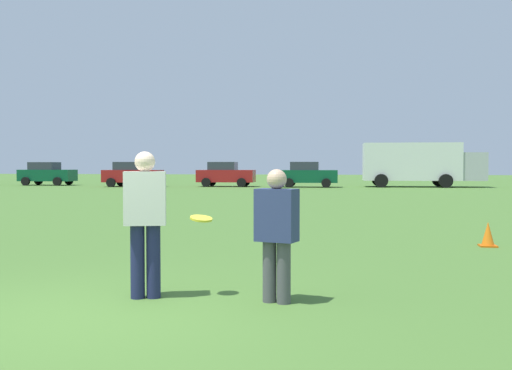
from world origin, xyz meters
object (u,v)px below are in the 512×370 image
Objects in this scene: player_defender at (277,228)px; frisbee at (201,218)px; parked_car_center at (132,174)px; box_truck at (420,163)px; traffic_cone at (488,235)px; player_thrower at (145,216)px; parked_car_near_right at (307,174)px; parked_car_mid_left at (47,174)px; parked_car_mid_right at (225,174)px.

player_defender is 5.54× the size of frisbee.
parked_car_center is at bearing 112.88° from frisbee.
player_defender is at bearing -98.64° from box_truck.
traffic_cone is 34.35m from parked_car_center.
player_thrower is 1.13× the size of player_defender.
parked_car_mid_left is at bearing 178.21° from parked_car_near_right.
parked_car_mid_left is at bearing 122.71° from player_defender.
box_truck reaches higher than parked_car_near_right.
box_truck reaches higher than player_thrower.
parked_car_center reaches higher than player_defender.
parked_car_mid_left is 1.00× the size of parked_car_mid_right.
player_thrower is 0.41× the size of parked_car_center.
parked_car_mid_right is (14.53, -0.43, 0.00)m from parked_car_mid_left.
parked_car_center is (-18.66, 28.83, 0.69)m from traffic_cone.
player_thrower is at bearing -100.99° from box_truck.
parked_car_mid_left is 20.62m from parked_car_near_right.
box_truck reaches higher than parked_car_mid_left.
parked_car_center is at bearing -168.48° from parked_car_mid_right.
parked_car_near_right is at bearing 101.03° from traffic_cone.
player_thrower is at bearing -133.58° from traffic_cone.
parked_car_near_right reaches higher than player_thrower.
frisbee reaches higher than traffic_cone.
parked_car_mid_right is at bearing 103.50° from player_defender.
parked_car_mid_right is 0.50× the size of box_truck.
player_thrower is 7.28m from traffic_cone.
traffic_cone is at bearing -57.10° from parked_car_center.
player_defender is 0.96m from frisbee.
parked_car_mid_right is at bearing 177.98° from parked_car_near_right.
player_thrower is at bearing -179.00° from player_defender.
parked_car_near_right is 8.21m from box_truck.
player_thrower is 41.81m from parked_car_mid_left.
player_thrower is 1.56m from player_defender.
traffic_cone is (4.37, 5.03, -0.71)m from frisbee.
player_thrower reaches higher than player_defender.
parked_car_near_right is (6.09, -0.21, 0.00)m from parked_car_mid_right.
parked_car_mid_left is at bearing 167.00° from parked_car_center.
parked_car_mid_left is 1.00× the size of parked_car_center.
player_defender is at bearing -76.50° from parked_car_mid_right.
player_defender is 42.61m from parked_car_mid_left.
parked_car_near_right is (-0.86, 35.24, -0.05)m from player_thrower.
box_truck is (7.15, 36.85, 0.77)m from player_thrower.
frisbee is at bearing -77.88° from parked_car_mid_right.
parked_car_mid_right reaches higher than traffic_cone.
traffic_cone is at bearing -93.92° from box_truck.
player_thrower is 0.41× the size of parked_car_near_right.
player_thrower is 35.25m from parked_car_near_right.
parked_car_near_right is (12.81, 1.16, 0.00)m from parked_car_center.
player_thrower is 36.72m from parked_car_center.
parked_car_mid_right is at bearing -174.31° from box_truck.
parked_car_center is 0.50× the size of box_truck.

